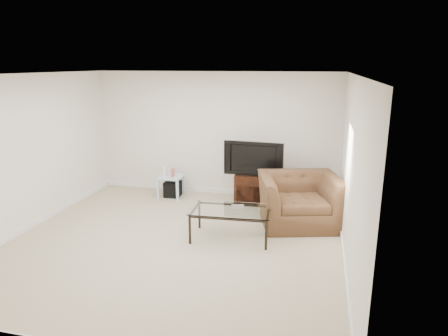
% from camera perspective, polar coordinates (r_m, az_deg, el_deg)
% --- Properties ---
extents(floor, '(5.00, 5.00, 0.00)m').
position_cam_1_polar(floor, '(6.24, -7.18, -10.49)').
color(floor, tan).
rests_on(floor, ground).
extents(ceiling, '(5.00, 5.00, 0.00)m').
position_cam_1_polar(ceiling, '(5.66, -8.00, 13.10)').
color(ceiling, white).
rests_on(ceiling, ground).
extents(wall_back, '(5.00, 0.02, 2.50)m').
position_cam_1_polar(wall_back, '(8.15, -1.28, 4.84)').
color(wall_back, silver).
rests_on(wall_back, ground).
extents(wall_left, '(0.02, 5.00, 2.50)m').
position_cam_1_polar(wall_left, '(7.10, -26.77, 1.78)').
color(wall_left, silver).
rests_on(wall_left, ground).
extents(wall_right, '(0.02, 5.00, 2.50)m').
position_cam_1_polar(wall_right, '(5.47, 17.72, -0.80)').
color(wall_right, silver).
rests_on(wall_right, ground).
extents(plate_back, '(0.12, 0.02, 0.12)m').
position_cam_1_polar(plate_back, '(8.60, -10.39, 5.13)').
color(plate_back, white).
rests_on(plate_back, wall_back).
extents(plate_right_switch, '(0.02, 0.09, 0.13)m').
position_cam_1_polar(plate_right_switch, '(7.02, 16.80, 2.61)').
color(plate_right_switch, white).
rests_on(plate_right_switch, wall_right).
extents(plate_right_outlet, '(0.02, 0.08, 0.12)m').
position_cam_1_polar(plate_right_outlet, '(6.99, 16.34, -5.53)').
color(plate_right_outlet, white).
rests_on(plate_right_outlet, wall_right).
extents(tv_stand, '(0.72, 0.50, 0.59)m').
position_cam_1_polar(tv_stand, '(7.77, 4.34, -2.94)').
color(tv_stand, black).
rests_on(tv_stand, floor).
extents(dvd_player, '(0.38, 0.27, 0.05)m').
position_cam_1_polar(dvd_player, '(7.68, 4.33, -1.62)').
color(dvd_player, black).
rests_on(dvd_player, tv_stand).
extents(television, '(1.07, 0.28, 0.65)m').
position_cam_1_polar(television, '(7.58, 4.40, 1.49)').
color(television, black).
rests_on(television, tv_stand).
extents(side_table, '(0.46, 0.46, 0.43)m').
position_cam_1_polar(side_table, '(8.23, -7.57, -2.60)').
color(side_table, '#A0B3C9').
rests_on(side_table, floor).
extents(subwoofer, '(0.33, 0.33, 0.31)m').
position_cam_1_polar(subwoofer, '(8.25, -7.34, -2.99)').
color(subwoofer, black).
rests_on(subwoofer, floor).
extents(game_console, '(0.06, 0.15, 0.20)m').
position_cam_1_polar(game_console, '(8.16, -8.41, -0.46)').
color(game_console, white).
rests_on(game_console, side_table).
extents(game_case, '(0.06, 0.13, 0.17)m').
position_cam_1_polar(game_case, '(8.11, -7.32, -0.62)').
color(game_case, '#CC4C4C').
rests_on(game_case, side_table).
extents(recliner, '(1.48, 1.16, 1.13)m').
position_cam_1_polar(recliner, '(6.80, 10.75, -3.38)').
color(recliner, brown).
rests_on(recliner, floor).
extents(coffee_table, '(1.27, 0.77, 0.48)m').
position_cam_1_polar(coffee_table, '(6.24, 0.96, -7.98)').
color(coffee_table, black).
rests_on(coffee_table, floor).
extents(remote, '(0.20, 0.11, 0.02)m').
position_cam_1_polar(remote, '(6.26, 1.96, -5.39)').
color(remote, '#B2B2B7').
rests_on(remote, coffee_table).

